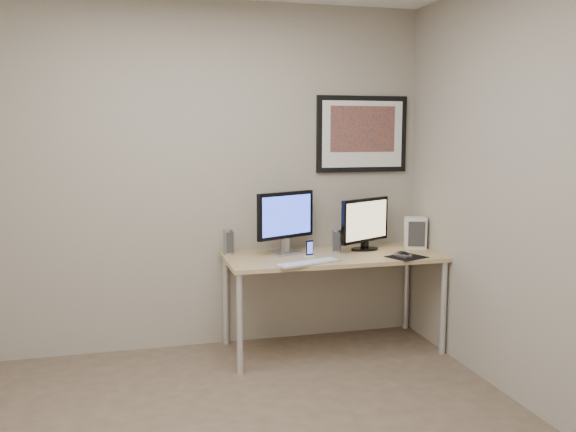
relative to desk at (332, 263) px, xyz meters
name	(u,v)px	position (x,y,z in m)	size (l,w,h in m)	color
room	(213,130)	(-1.00, -0.90, 0.98)	(3.60, 3.60, 3.60)	white
desk	(332,263)	(0.00, 0.00, 0.00)	(1.60, 0.70, 0.73)	#9C764B
framed_art	(362,134)	(0.35, 0.33, 0.96)	(0.75, 0.04, 0.60)	black
monitor_large	(286,220)	(-0.33, 0.12, 0.32)	(0.48, 0.25, 0.47)	#A7A7AC
monitor_tv	(365,223)	(0.29, 0.09, 0.28)	(0.47, 0.27, 0.40)	black
speaker_left	(228,242)	(-0.75, 0.21, 0.16)	(0.07, 0.07, 0.19)	#A7A7AC
speaker_right	(337,241)	(0.06, 0.09, 0.15)	(0.07, 0.07, 0.17)	#A7A7AC
phone_dock	(310,249)	(-0.19, -0.05, 0.13)	(0.06, 0.06, 0.13)	black
keyboard	(309,263)	(-0.27, -0.28, 0.07)	(0.47, 0.13, 0.02)	#BCBCC1
mousepad	(406,257)	(0.49, -0.23, 0.07)	(0.25, 0.22, 0.00)	black
mouse	(403,254)	(0.47, -0.22, 0.09)	(0.07, 0.12, 0.04)	black
fan_unit	(415,233)	(0.71, 0.07, 0.19)	(0.16, 0.12, 0.25)	silver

